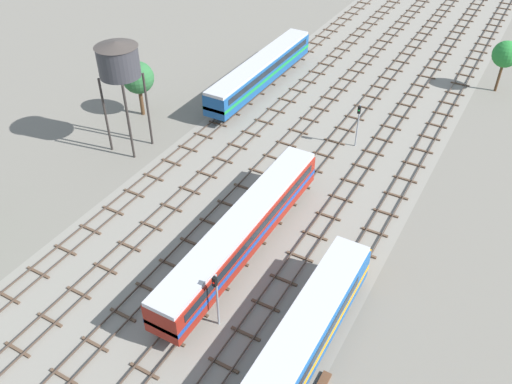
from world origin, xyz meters
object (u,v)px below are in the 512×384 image
Objects in this scene: diesel_railcar_right_nearest at (294,351)px; signal_post_near at (358,120)px; passenger_coach_far_left_mid at (261,70)px; passenger_coach_centre_near at (242,230)px; water_tower at (118,61)px; signal_post_nearest at (216,294)px.

signal_post_near reaches higher than diesel_railcar_right_nearest.
diesel_railcar_right_nearest is 0.93× the size of passenger_coach_far_left_mid.
passenger_coach_centre_near is 21.86m from water_tower.
signal_post_nearest is (-6.63, 1.14, 0.69)m from diesel_railcar_right_nearest.
passenger_coach_centre_near is at bearing -96.22° from signal_post_near.
diesel_railcar_right_nearest is at bearing -77.00° from signal_post_near.
water_tower is at bearing 143.32° from signal_post_nearest.
signal_post_near is (15.46, -6.84, 0.59)m from passenger_coach_far_left_mid.
passenger_coach_centre_near is 4.27× the size of signal_post_nearest.
signal_post_near is at bearing -23.87° from passenger_coach_far_left_mid.
water_tower reaches higher than signal_post_nearest.
signal_post_near is at bearing 29.49° from water_tower.
water_tower reaches higher than signal_post_near.
water_tower is 2.37× the size of signal_post_near.
signal_post_nearest is at bearing -65.80° from passenger_coach_far_left_mid.
signal_post_nearest reaches higher than passenger_coach_far_left_mid.
signal_post_nearest is (2.21, -7.31, 0.67)m from passenger_coach_centre_near.
passenger_coach_centre_near is at bearing -63.94° from passenger_coach_far_left_mid.
signal_post_near is at bearing 90.00° from signal_post_nearest.
passenger_coach_far_left_mid is at bearing 114.20° from signal_post_nearest.
water_tower is 25.09m from signal_post_near.
diesel_railcar_right_nearest is at bearing -58.15° from passenger_coach_far_left_mid.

